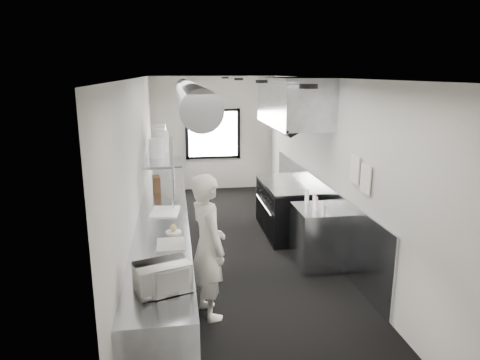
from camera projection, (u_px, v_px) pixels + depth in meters
name	position (u px, v px, depth m)	size (l,w,h in m)	color
floor	(236.00, 250.00, 7.20)	(3.00, 8.00, 0.01)	black
ceiling	(235.00, 78.00, 6.52)	(3.00, 8.00, 0.01)	#BCB9B3
wall_back	(213.00, 134.00, 10.69)	(3.00, 0.02, 2.80)	beige
wall_front	(317.00, 291.00, 3.02)	(3.00, 0.02, 2.80)	beige
wall_left	(139.00, 172.00, 6.64)	(0.02, 8.00, 2.80)	beige
wall_right	(326.00, 165.00, 7.08)	(0.02, 8.00, 2.80)	beige
wall_cladding	(317.00, 209.00, 7.57)	(0.03, 5.50, 1.10)	#999FA7
hvac_duct	(188.00, 94.00, 6.86)	(0.40, 0.40, 6.40)	gray
service_window	(213.00, 134.00, 10.66)	(1.36, 0.05, 1.25)	white
exhaust_hood	(293.00, 102.00, 7.45)	(0.81, 2.20, 0.88)	#999FA7
prep_counter	(164.00, 240.00, 6.44)	(0.70, 6.00, 0.90)	#999FA7
pass_shelf	(161.00, 151.00, 7.61)	(0.45, 3.00, 0.68)	#999FA7
range	(286.00, 208.00, 7.91)	(0.88, 1.60, 0.94)	black
bottle_station	(317.00, 236.00, 6.59)	(0.65, 0.80, 0.90)	#999FA7
far_work_table	(167.00, 180.00, 9.99)	(0.70, 1.20, 0.90)	#999FA7
notice_sheet_a	(355.00, 169.00, 5.87)	(0.02, 0.28, 0.38)	silver
notice_sheet_b	(366.00, 179.00, 5.55)	(0.02, 0.28, 0.38)	silver
line_cook	(208.00, 246.00, 5.10)	(0.65, 0.42, 1.77)	silver
microwave	(162.00, 277.00, 4.01)	(0.45, 0.35, 0.27)	silver
deli_tub_a	(145.00, 272.00, 4.32)	(0.13, 0.13, 0.09)	beige
deli_tub_b	(145.00, 272.00, 4.31)	(0.14, 0.14, 0.10)	beige
newspaper	(171.00, 244.00, 5.12)	(0.33, 0.42, 0.01)	white
small_plate	(174.00, 232.00, 5.50)	(0.20, 0.20, 0.02)	white
pastry	(173.00, 228.00, 5.49)	(0.09, 0.09, 0.09)	tan
cutting_board	(165.00, 212.00, 6.30)	(0.40, 0.53, 0.02)	white
knife_block	(156.00, 184.00, 7.38)	(0.11, 0.24, 0.27)	brown
plate_stack_a	(157.00, 148.00, 6.83)	(0.25, 0.25, 0.30)	white
plate_stack_b	(161.00, 142.00, 7.31)	(0.27, 0.27, 0.35)	white
plate_stack_c	(159.00, 137.00, 7.79)	(0.26, 0.26, 0.36)	white
plate_stack_d	(160.00, 134.00, 8.13)	(0.24, 0.24, 0.37)	white
squeeze_bottle_a	(324.00, 210.00, 6.12)	(0.06, 0.06, 0.17)	white
squeeze_bottle_b	(316.00, 205.00, 6.35)	(0.05, 0.05, 0.16)	white
squeeze_bottle_c	(316.00, 203.00, 6.45)	(0.06, 0.06, 0.18)	white
squeeze_bottle_d	(314.00, 201.00, 6.55)	(0.06, 0.06, 0.18)	white
squeeze_bottle_e	(307.00, 197.00, 6.71)	(0.07, 0.07, 0.20)	white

